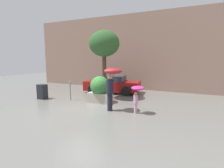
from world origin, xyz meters
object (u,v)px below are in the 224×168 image
Objects in this scene: parking_meter at (70,86)px; newspaper_box at (42,92)px; person_child at (137,92)px; parked_car_near at (112,84)px; person_adult at (112,80)px; planter_box at (100,89)px; street_tree at (104,44)px.

newspaper_box is at bearing -164.53° from parking_meter.
parking_meter is 1.88m from newspaper_box.
person_child is 1.09× the size of parking_meter.
person_adult is at bearing -163.78° from parked_car_near.
planter_box is 2.75m from person_child.
newspaper_box is (-3.38, -1.82, -2.87)m from street_tree.
parking_meter is (-1.28, -3.20, 0.24)m from parked_car_near.
newspaper_box is at bearing -168.47° from planter_box.
person_child reaches higher than parking_meter.
parking_meter is at bearing -140.20° from street_tree.
person_adult is 3.31m from street_tree.
person_child reaches higher than newspaper_box.
person_child is at bearing -23.55° from person_adult.
street_tree reaches higher than parking_meter.
street_tree is at bearing 138.78° from person_child.
planter_box is 0.36× the size of street_tree.
street_tree is at bearing -178.70° from parked_car_near.
person_adult is at bearing -178.90° from person_child.
person_adult is 0.49× the size of street_tree.
street_tree is 4.63× the size of newspaper_box.
street_tree reaches higher than planter_box.
planter_box is 2.79m from street_tree.
planter_box is 1.29× the size of parking_meter.
person_adult is 4.63m from parked_car_near.
parked_car_near is 3.58× the size of parking_meter.
person_adult is 1.61× the size of person_child.
person_adult reaches higher than newspaper_box.
person_adult is (1.30, -1.18, 0.73)m from planter_box.
newspaper_box is at bearing 131.88° from parked_car_near.
parked_car_near is at bearing 124.29° from person_child.
parked_car_near is (-3.11, 4.03, -0.39)m from person_child.
parked_car_near reaches higher than newspaper_box.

